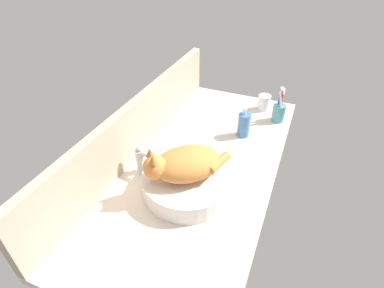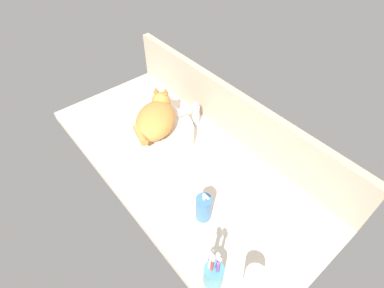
{
  "view_description": "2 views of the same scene",
  "coord_description": "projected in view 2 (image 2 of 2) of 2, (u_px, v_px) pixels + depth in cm",
  "views": [
    {
      "loc": [
        -92.7,
        -34.23,
        83.13
      ],
      "look_at": [
        -2.44,
        3.11,
        10.93
      ],
      "focal_mm": 28.0,
      "sensor_mm": 36.0,
      "label": 1
    },
    {
      "loc": [
        70.56,
        -52.6,
        101.42
      ],
      "look_at": [
        3.04,
        3.54,
        10.53
      ],
      "focal_mm": 28.0,
      "sensor_mm": 36.0,
      "label": 2
    }
  ],
  "objects": [
    {
      "name": "water_glass",
      "position": [
        254.0,
        280.0,
        0.95
      ],
      "size": [
        6.72,
        6.72,
        8.4
      ],
      "color": "white",
      "rests_on": "ground_plane"
    },
    {
      "name": "backsplash_panel",
      "position": [
        231.0,
        112.0,
        1.38
      ],
      "size": [
        137.14,
        3.6,
        24.63
      ],
      "primitive_type": "cube",
      "color": "tan",
      "rests_on": "ground_plane"
    },
    {
      "name": "ground_plane",
      "position": [
        182.0,
        163.0,
        1.35
      ],
      "size": [
        137.14,
        62.52,
        4.0
      ],
      "primitive_type": "cube",
      "color": "beige"
    },
    {
      "name": "cat",
      "position": [
        156.0,
        118.0,
        1.34
      ],
      "size": [
        29.3,
        29.99,
        14.0
      ],
      "color": "orange",
      "rests_on": "sink_basin"
    },
    {
      "name": "toothbrush_cup",
      "position": [
        214.0,
        274.0,
        0.94
      ],
      "size": [
        6.46,
        6.46,
        18.69
      ],
      "color": "teal",
      "rests_on": "ground_plane"
    },
    {
      "name": "faucet",
      "position": [
        194.0,
        113.0,
        1.45
      ],
      "size": [
        3.91,
        11.86,
        13.6
      ],
      "color": "silver",
      "rests_on": "ground_plane"
    },
    {
      "name": "sink_basin",
      "position": [
        157.0,
        135.0,
        1.4
      ],
      "size": [
        34.54,
        34.54,
        7.69
      ],
      "primitive_type": "cylinder",
      "color": "silver",
      "rests_on": "ground_plane"
    },
    {
      "name": "soap_dispenser",
      "position": [
        204.0,
        208.0,
        1.1
      ],
      "size": [
        5.89,
        5.89,
        14.9
      ],
      "color": "#3F72B2",
      "rests_on": "ground_plane"
    }
  ]
}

